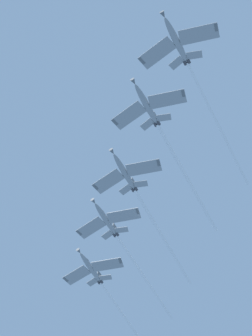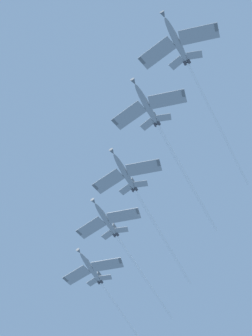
# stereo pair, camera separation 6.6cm
# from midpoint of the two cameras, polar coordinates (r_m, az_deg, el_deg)

# --- Properties ---
(jet_lead) EXTENTS (44.65, 28.03, 12.46)m
(jet_lead) POSITION_cam_midpoint_polar(r_m,az_deg,el_deg) (148.71, 5.80, 9.14)
(jet_lead) COLOR gray
(jet_second) EXTENTS (44.04, 27.72, 12.14)m
(jet_second) POSITION_cam_midpoint_polar(r_m,az_deg,el_deg) (157.47, 3.54, 2.81)
(jet_second) COLOR gray
(jet_third) EXTENTS (42.85, 27.23, 13.02)m
(jet_third) POSITION_cam_midpoint_polar(r_m,az_deg,el_deg) (167.53, 1.32, -2.83)
(jet_third) COLOR gray
(jet_fourth) EXTENTS (43.50, 26.99, 11.87)m
(jet_fourth) POSITION_cam_midpoint_polar(r_m,az_deg,el_deg) (177.93, -0.56, -6.60)
(jet_fourth) COLOR gray
(jet_fifth) EXTENTS (38.72, 24.71, 11.69)m
(jet_fifth) POSITION_cam_midpoint_polar(r_m,az_deg,el_deg) (189.30, -2.32, -10.35)
(jet_fifth) COLOR gray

